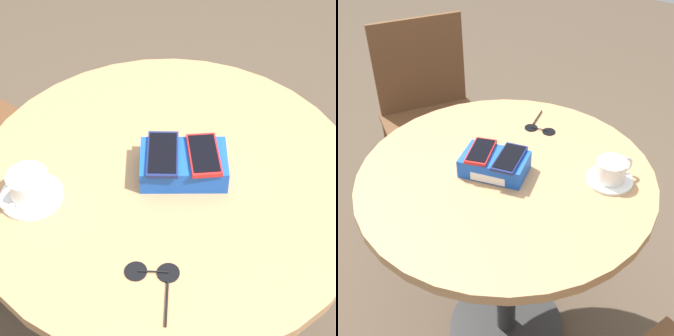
{
  "view_description": "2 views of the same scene",
  "coord_description": "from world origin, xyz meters",
  "views": [
    {
      "loc": [
        -0.19,
        0.8,
        1.63
      ],
      "look_at": [
        0.0,
        0.0,
        0.77
      ],
      "focal_mm": 60.0,
      "sensor_mm": 36.0,
      "label": 1
    },
    {
      "loc": [
        0.56,
        -0.87,
        1.57
      ],
      "look_at": [
        0.0,
        0.0,
        0.77
      ],
      "focal_mm": 50.0,
      "sensor_mm": 36.0,
      "label": 2
    }
  ],
  "objects": [
    {
      "name": "coffee_cup",
      "position": [
        0.26,
        0.13,
        0.78
      ],
      "size": [
        0.08,
        0.11,
        0.06
      ],
      "color": "white",
      "rests_on": "saucer"
    },
    {
      "name": "phone_navy",
      "position": [
        0.01,
        -0.0,
        0.81
      ],
      "size": [
        0.09,
        0.14,
        0.01
      ],
      "color": "navy",
      "rests_on": "phone_box"
    },
    {
      "name": "phone_box",
      "position": [
        -0.03,
        -0.01,
        0.77
      ],
      "size": [
        0.2,
        0.16,
        0.05
      ],
      "color": "blue",
      "rests_on": "round_table"
    },
    {
      "name": "saucer",
      "position": [
        0.26,
        0.13,
        0.75
      ],
      "size": [
        0.13,
        0.13,
        0.01
      ],
      "primitive_type": "cylinder",
      "color": "white",
      "rests_on": "round_table"
    },
    {
      "name": "sunglasses",
      "position": [
        -0.04,
        0.25,
        0.75
      ],
      "size": [
        0.1,
        0.13,
        0.01
      ],
      "color": "black",
      "rests_on": "round_table"
    },
    {
      "name": "round_table",
      "position": [
        0.0,
        0.0,
        0.6
      ],
      "size": [
        0.85,
        0.85,
        0.75
      ],
      "color": "#2D2D2D",
      "rests_on": "ground_plane"
    },
    {
      "name": "phone_red",
      "position": [
        -0.07,
        -0.02,
        0.81
      ],
      "size": [
        0.1,
        0.13,
        0.01
      ],
      "color": "red",
      "rests_on": "phone_box"
    }
  ]
}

